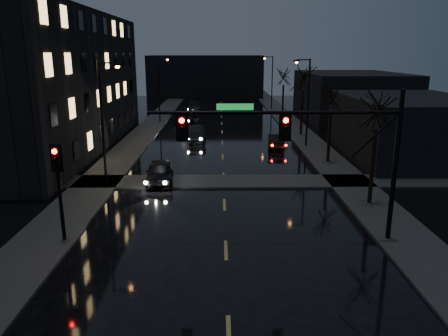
{
  "coord_description": "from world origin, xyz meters",
  "views": [
    {
      "loc": [
        -0.27,
        -9.84,
        8.51
      ],
      "look_at": [
        -0.06,
        10.21,
        3.2
      ],
      "focal_mm": 35.0,
      "sensor_mm": 36.0,
      "label": 1
    }
  ],
  "objects_px": {
    "lead_car": "(276,141)",
    "oncoming_car_b": "(196,134)",
    "oncoming_car_d": "(194,107)",
    "oncoming_car_a": "(160,172)",
    "oncoming_car_c": "(185,118)"
  },
  "relations": [
    {
      "from": "oncoming_car_a",
      "to": "oncoming_car_b",
      "type": "height_order",
      "value": "oncoming_car_b"
    },
    {
      "from": "oncoming_car_b",
      "to": "oncoming_car_d",
      "type": "distance_m",
      "value": 22.05
    },
    {
      "from": "oncoming_car_c",
      "to": "lead_car",
      "type": "bearing_deg",
      "value": -60.03
    },
    {
      "from": "oncoming_car_d",
      "to": "lead_car",
      "type": "height_order",
      "value": "oncoming_car_d"
    },
    {
      "from": "oncoming_car_b",
      "to": "lead_car",
      "type": "xyz_separation_m",
      "value": [
        7.56,
        -3.26,
        -0.09
      ]
    },
    {
      "from": "oncoming_car_a",
      "to": "lead_car",
      "type": "xyz_separation_m",
      "value": [
        9.21,
        11.02,
        -0.07
      ]
    },
    {
      "from": "oncoming_car_d",
      "to": "lead_car",
      "type": "distance_m",
      "value": 26.83
    },
    {
      "from": "oncoming_car_a",
      "to": "lead_car",
      "type": "bearing_deg",
      "value": 45.12
    },
    {
      "from": "oncoming_car_a",
      "to": "oncoming_car_c",
      "type": "distance_m",
      "value": 25.46
    },
    {
      "from": "oncoming_car_d",
      "to": "oncoming_car_b",
      "type": "bearing_deg",
      "value": -92.74
    },
    {
      "from": "oncoming_car_c",
      "to": "oncoming_car_d",
      "type": "xyz_separation_m",
      "value": [
        0.47,
        10.82,
        0.13
      ]
    },
    {
      "from": "oncoming_car_c",
      "to": "lead_car",
      "type": "height_order",
      "value": "lead_car"
    },
    {
      "from": "oncoming_car_c",
      "to": "lead_car",
      "type": "relative_size",
      "value": 1.15
    },
    {
      "from": "oncoming_car_a",
      "to": "lead_car",
      "type": "height_order",
      "value": "oncoming_car_a"
    },
    {
      "from": "lead_car",
      "to": "oncoming_car_b",
      "type": "bearing_deg",
      "value": -17.82
    }
  ]
}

